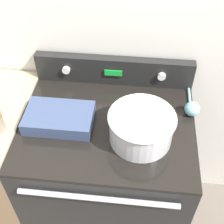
{
  "coord_description": "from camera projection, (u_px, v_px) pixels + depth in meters",
  "views": [
    {
      "loc": [
        0.12,
        -0.64,
        2.01
      ],
      "look_at": [
        0.02,
        0.34,
        1.0
      ],
      "focal_mm": 50.0,
      "sensor_mm": 36.0,
      "label": 1
    }
  ],
  "objects": [
    {
      "name": "casserole_dish",
      "position": [
        59.0,
        117.0,
        1.42
      ],
      "size": [
        0.31,
        0.2,
        0.06
      ],
      "color": "#38476B",
      "rests_on": "stove_range"
    },
    {
      "name": "stove_range",
      "position": [
        108.0,
        179.0,
        1.78
      ],
      "size": [
        0.81,
        0.68,
        0.94
      ],
      "color": "black",
      "rests_on": "ground_plane"
    },
    {
      "name": "mixing_bowl",
      "position": [
        141.0,
        126.0,
        1.33
      ],
      "size": [
        0.29,
        0.29,
        0.14
      ],
      "color": "silver",
      "rests_on": "stove_range"
    },
    {
      "name": "kitchen_wall",
      "position": [
        115.0,
        23.0,
        1.48
      ],
      "size": [
        8.0,
        0.05,
        2.5
      ],
      "color": "silver",
      "rests_on": "ground_plane"
    },
    {
      "name": "ladle",
      "position": [
        192.0,
        107.0,
        1.48
      ],
      "size": [
        0.07,
        0.32,
        0.07
      ],
      "color": "#7AB2C6",
      "rests_on": "stove_range"
    },
    {
      "name": "control_panel",
      "position": [
        114.0,
        70.0,
        1.6
      ],
      "size": [
        0.81,
        0.07,
        0.15
      ],
      "color": "black",
      "rests_on": "stove_range"
    }
  ]
}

